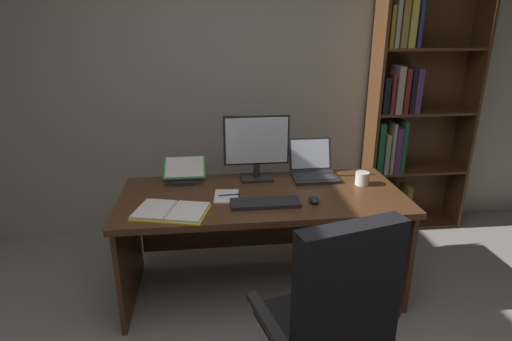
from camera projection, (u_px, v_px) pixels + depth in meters
The scene contains 13 objects.
wall_back at pixel (245, 63), 3.44m from camera, with size 5.70×0.12×2.89m, color #A89E8E.
desk at pixel (261, 215), 2.83m from camera, with size 1.82×0.80×0.72m.
bookshelf at pixel (408, 118), 3.54m from camera, with size 0.88×0.27×2.09m.
office_chair at pixel (330, 330), 1.92m from camera, with size 0.69×0.60×1.02m.
monitor at pixel (257, 148), 2.87m from camera, with size 0.45×0.16×0.46m.
laptop at pixel (313, 169), 2.99m from camera, with size 0.31×0.33×0.25m.
keyboard at pixel (266, 203), 2.53m from camera, with size 0.42×0.15×0.02m, color #232326.
computer_mouse at pixel (314, 200), 2.56m from camera, with size 0.06×0.10×0.04m, color #232326.
reading_stand_with_book at pixel (185, 170), 2.93m from camera, with size 0.29×0.26×0.13m.
open_binder at pixel (171, 211), 2.42m from camera, with size 0.47×0.37×0.02m.
notepad at pixel (226, 196), 2.64m from camera, with size 0.15×0.21×0.01m, color white.
pen at pixel (230, 195), 2.64m from camera, with size 0.01×0.01×0.14m, color navy.
coffee_mug at pixel (362, 178), 2.83m from camera, with size 0.09×0.09×0.09m, color silver.
Camera 1 is at (-0.32, -1.32, 1.77)m, focal length 29.34 mm.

